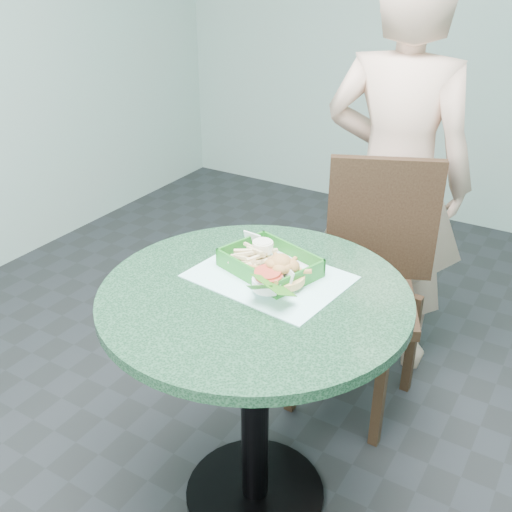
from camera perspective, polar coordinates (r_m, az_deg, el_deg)
The scene contains 10 objects.
floor at distance 2.09m, azimuth -0.10°, elevation -21.72°, with size 4.00×5.00×0.02m, color #303335.
cafe_table at distance 1.69m, azimuth -0.12°, elevation -8.85°, with size 0.83×0.83×0.75m.
dining_chair at distance 2.20m, azimuth 10.65°, elevation -1.42°, with size 0.40×0.40×0.93m.
diner_person at distance 2.34m, azimuth 13.21°, elevation 7.79°, with size 0.60×0.39×1.64m, color #DAAF96.
placemat at distance 1.66m, azimuth 1.28°, elevation -2.58°, with size 0.40×0.30×0.00m, color #AFF1EE.
food_basket at distance 1.68m, azimuth 1.31°, elevation -1.59°, with size 0.25×0.18×0.05m.
crab_sandwich at distance 1.61m, azimuth 3.08°, elevation -1.67°, with size 0.13×0.13×0.08m.
fries_pile at distance 1.68m, azimuth -0.70°, elevation -0.79°, with size 0.10×0.11×0.04m, color beige, non-canonical shape.
sauce_ramekin at distance 1.71m, azimuth 0.09°, elevation 0.23°, with size 0.06×0.06×0.03m.
garnish_cup at distance 1.56m, azimuth 2.54°, elevation -3.02°, with size 0.13×0.12×0.05m.
Camera 1 is at (0.70, -1.16, 1.59)m, focal length 42.00 mm.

